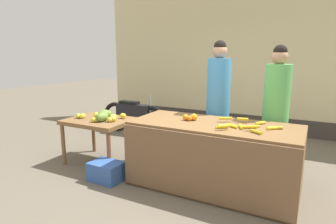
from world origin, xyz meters
The scene contains 12 objects.
ground_plane centered at (0.00, 0.00, 0.00)m, with size 24.00×24.00×0.00m, color #665B4C.
market_wall_back centered at (0.00, 3.13, 1.69)m, with size 7.05×0.23×3.44m.
fruit_stall_counter centered at (0.32, -0.01, 0.42)m, with size 2.09×0.92×0.85m.
side_table_wooden centered at (-1.55, 0.00, 0.62)m, with size 1.00×0.78×0.70m.
banana_bunch_pile centered at (0.71, -0.03, 0.88)m, with size 0.78×0.61×0.07m.
orange_pile centered at (-0.01, 0.02, 0.89)m, with size 0.18×0.13×0.09m.
mango_papaya_pile centered at (-1.47, 0.00, 0.76)m, with size 0.76×0.50×0.14m.
vendor_woman_blue_shirt centered at (0.14, 0.69, 0.96)m, with size 0.34×0.34×1.90m.
vendor_woman_green_shirt centered at (0.95, 0.68, 0.92)m, with size 0.34×0.34×1.82m.
parked_motorcycle centered at (-2.04, 1.64, 0.40)m, with size 1.60×0.18×0.88m.
produce_crate centered at (-1.03, -0.50, 0.13)m, with size 0.44×0.32×0.26m, color #3359A5.
produce_sack centered at (-0.80, 0.62, 0.25)m, with size 0.36×0.30×0.51m, color maroon.
Camera 1 is at (1.42, -3.35, 1.71)m, focal length 30.56 mm.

